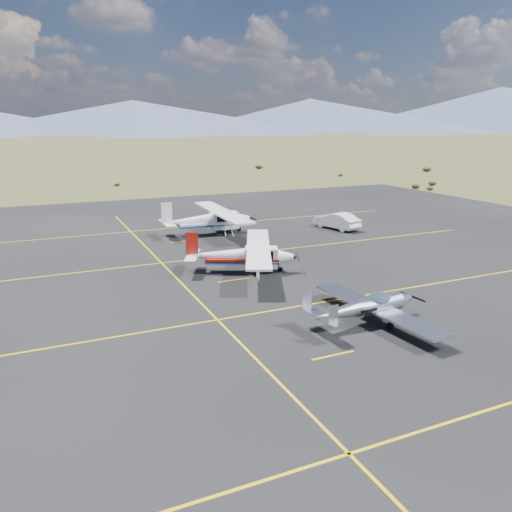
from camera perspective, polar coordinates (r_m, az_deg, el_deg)
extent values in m
plane|color=#383D1C|center=(25.13, 10.24, -6.66)|extent=(1600.00, 1600.00, 0.00)
cube|color=black|center=(30.79, 2.90, -2.35)|extent=(72.00, 72.00, 0.02)
cube|color=#B9BCC0|center=(24.46, 13.70, -5.80)|extent=(1.99, 8.06, 0.11)
ellipsoid|color=#99BFD8|center=(24.31, 13.76, -4.87)|extent=(1.52, 0.96, 0.73)
cube|color=#B9BCC0|center=(22.37, 7.52, -6.80)|extent=(0.85, 2.70, 0.05)
cube|color=#B9BCC0|center=(21.43, 8.83, -6.70)|extent=(0.49, 0.10, 0.89)
cube|color=#B9BCC0|center=(22.89, 5.82, -5.17)|extent=(0.49, 0.10, 0.89)
cylinder|color=black|center=(25.57, 15.98, -6.24)|extent=(0.31, 0.11, 0.30)
cylinder|color=black|center=(23.81, 15.06, -7.72)|extent=(0.36, 0.13, 0.35)
cylinder|color=black|center=(25.24, 11.69, -6.18)|extent=(0.36, 0.13, 0.35)
cube|color=white|center=(31.35, 0.60, -0.15)|extent=(2.28, 1.79, 1.24)
cube|color=white|center=(31.18, 0.26, 0.99)|extent=(5.43, 9.84, 0.13)
cube|color=black|center=(31.28, 0.60, 0.30)|extent=(1.79, 1.60, 0.51)
cube|color=#AE190E|center=(31.38, -1.59, -0.32)|extent=(4.65, 2.85, 0.17)
cube|color=#AE190E|center=(31.36, -7.34, 1.38)|extent=(0.74, 0.38, 1.47)
cube|color=white|center=(31.54, -7.29, 0.08)|extent=(1.83, 2.98, 0.06)
cylinder|color=black|center=(31.61, 2.77, -1.55)|extent=(0.34, 0.22, 0.33)
cylinder|color=black|center=(30.63, 0.10, -2.01)|extent=(0.42, 0.27, 0.41)
cylinder|color=black|center=(32.48, 0.08, -1.01)|extent=(0.42, 0.27, 0.41)
cube|color=white|center=(42.72, -3.67, 4.09)|extent=(2.33, 1.27, 1.41)
cube|color=white|center=(42.53, -3.95, 5.03)|extent=(1.97, 11.50, 0.15)
cube|color=black|center=(42.67, -3.67, 4.47)|extent=(1.70, 1.29, 0.57)
cube|color=white|center=(42.33, -5.40, 3.81)|extent=(5.24, 1.37, 0.19)
cube|color=white|center=(41.25, -10.16, 4.89)|extent=(0.89, 0.10, 1.67)
cube|color=white|center=(41.41, -10.10, 3.75)|extent=(0.88, 3.36, 0.06)
cylinder|color=black|center=(43.35, -1.95, 3.05)|extent=(0.38, 0.12, 0.37)
cylinder|color=black|center=(41.78, -3.56, 2.63)|extent=(0.46, 0.15, 0.46)
cylinder|color=black|center=(43.81, -4.50, 3.19)|extent=(0.46, 0.15, 0.46)
imported|color=white|center=(44.97, 9.21, 4.01)|extent=(2.59, 4.70, 1.47)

